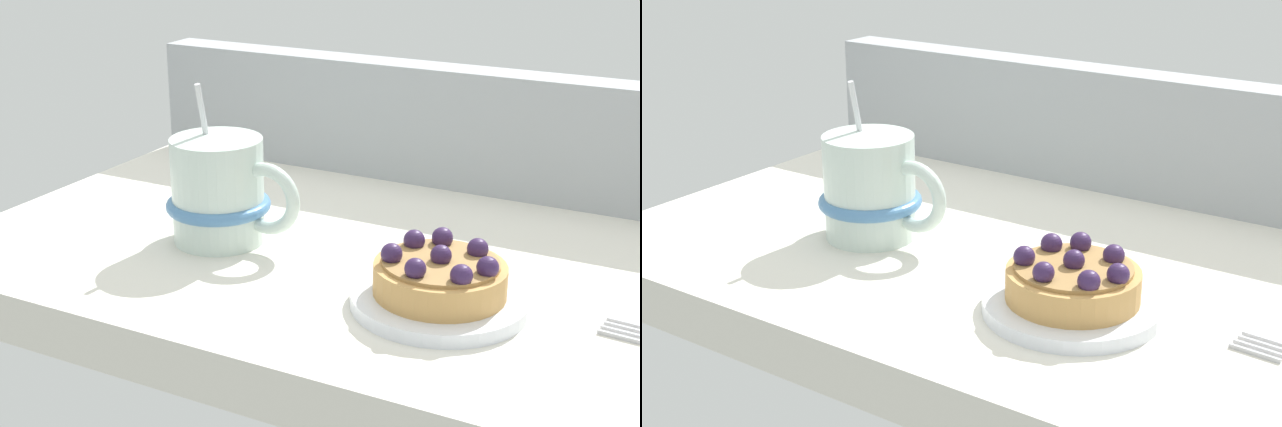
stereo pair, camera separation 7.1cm
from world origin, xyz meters
TOP-DOWN VIEW (x-y plane):
  - ground_plane at (0.00, 0.00)cm, footprint 73.33×42.54cm
  - window_rail_back at (0.00, 19.12)cm, footprint 71.86×4.29cm
  - dessert_plate at (6.32, -7.99)cm, footprint 12.88×12.88cm
  - raspberry_tart at (6.32, -7.98)cm, footprint 9.60×9.60cm
  - coffee_mug at (-14.66, -4.52)cm, footprint 12.29×8.89cm

SIDE VIEW (x-z plane):
  - ground_plane at x=0.00cm, z-range -4.17..0.00cm
  - dessert_plate at x=6.32cm, z-range -0.03..1.02cm
  - raspberry_tart at x=6.32cm, z-range 0.61..4.44cm
  - coffee_mug at x=-14.66cm, z-range -2.39..11.08cm
  - window_rail_back at x=0.00cm, z-range 0.00..11.83cm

